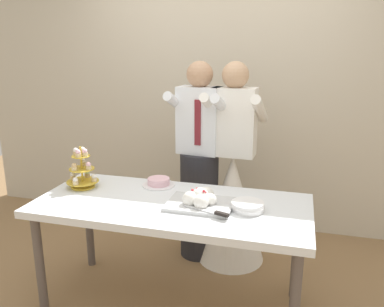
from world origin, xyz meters
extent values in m
plane|color=olive|center=(0.00, 0.00, 0.00)|extent=(8.00, 8.00, 0.00)
cube|color=beige|center=(0.00, 1.49, 1.45)|extent=(5.20, 0.10, 2.90)
cube|color=silver|center=(0.00, 0.00, 0.75)|extent=(1.80, 0.80, 0.05)
cylinder|color=#564C47|center=(-0.82, -0.32, 0.36)|extent=(0.06, 0.06, 0.72)
cylinder|color=#564C47|center=(-0.82, 0.32, 0.36)|extent=(0.06, 0.06, 0.72)
cylinder|color=#564C47|center=(0.82, 0.32, 0.36)|extent=(0.06, 0.06, 0.72)
cylinder|color=gold|center=(-0.71, 0.10, 0.78)|extent=(0.17, 0.17, 0.01)
cylinder|color=gold|center=(-0.71, 0.10, 0.93)|extent=(0.01, 0.01, 0.31)
cylinder|color=gold|center=(-0.71, 0.10, 0.82)|extent=(0.23, 0.23, 0.01)
cylinder|color=#D1B784|center=(-0.62, 0.11, 0.84)|extent=(0.04, 0.04, 0.03)
sphere|color=white|center=(-0.62, 0.11, 0.86)|extent=(0.04, 0.04, 0.04)
cylinder|color=#D1B784|center=(-0.72, 0.19, 0.84)|extent=(0.04, 0.04, 0.03)
sphere|color=beige|center=(-0.72, 0.19, 0.86)|extent=(0.04, 0.04, 0.04)
cylinder|color=#D1B784|center=(-0.80, 0.11, 0.84)|extent=(0.04, 0.04, 0.03)
sphere|color=white|center=(-0.80, 0.11, 0.86)|extent=(0.04, 0.04, 0.04)
cylinder|color=#D1B784|center=(-0.71, 0.01, 0.84)|extent=(0.04, 0.04, 0.03)
sphere|color=white|center=(-0.71, 0.01, 0.86)|extent=(0.04, 0.04, 0.04)
cylinder|color=gold|center=(-0.71, 0.10, 0.92)|extent=(0.18, 0.18, 0.01)
cylinder|color=#D1B784|center=(-0.65, 0.09, 0.93)|extent=(0.04, 0.04, 0.03)
sphere|color=#EAB7C6|center=(-0.65, 0.09, 0.96)|extent=(0.04, 0.04, 0.04)
cylinder|color=#D1B784|center=(-0.73, 0.16, 0.93)|extent=(0.04, 0.04, 0.03)
sphere|color=white|center=(-0.73, 0.16, 0.96)|extent=(0.04, 0.04, 0.04)
cylinder|color=#D1B784|center=(-0.73, 0.04, 0.93)|extent=(0.04, 0.04, 0.03)
sphere|color=#D6B27A|center=(-0.73, 0.04, 0.96)|extent=(0.04, 0.04, 0.04)
cylinder|color=gold|center=(-0.71, 0.10, 1.01)|extent=(0.13, 0.13, 0.01)
cylinder|color=#D1B784|center=(-0.67, 0.10, 1.03)|extent=(0.04, 0.04, 0.03)
sphere|color=#EAB7C6|center=(-0.67, 0.10, 1.05)|extent=(0.04, 0.04, 0.04)
cylinder|color=#D1B784|center=(-0.71, 0.14, 1.03)|extent=(0.04, 0.04, 0.03)
sphere|color=white|center=(-0.71, 0.14, 1.05)|extent=(0.04, 0.04, 0.04)
cylinder|color=#D1B784|center=(-0.75, 0.10, 1.03)|extent=(0.04, 0.04, 0.03)
sphere|color=white|center=(-0.75, 0.10, 1.05)|extent=(0.04, 0.04, 0.04)
cylinder|color=#D1B784|center=(-0.71, 0.06, 1.03)|extent=(0.04, 0.04, 0.03)
sphere|color=#EAB7C6|center=(-0.71, 0.06, 1.05)|extent=(0.04, 0.04, 0.04)
cube|color=silver|center=(0.20, -0.01, 0.79)|extent=(0.42, 0.31, 0.02)
sphere|color=white|center=(0.27, -0.01, 0.83)|extent=(0.08, 0.08, 0.08)
sphere|color=white|center=(0.22, 0.06, 0.83)|extent=(0.10, 0.10, 0.10)
sphere|color=white|center=(0.14, 0.03, 0.82)|extent=(0.07, 0.07, 0.07)
sphere|color=white|center=(0.14, -0.05, 0.83)|extent=(0.10, 0.10, 0.10)
sphere|color=white|center=(0.22, -0.08, 0.83)|extent=(0.10, 0.10, 0.10)
sphere|color=white|center=(0.20, -0.01, 0.84)|extent=(0.11, 0.11, 0.11)
sphere|color=#DB474C|center=(0.15, -0.02, 0.88)|extent=(0.02, 0.02, 0.02)
sphere|color=#DB474C|center=(0.23, -0.03, 0.88)|extent=(0.02, 0.02, 0.02)
sphere|color=#B21923|center=(0.20, -0.01, 0.88)|extent=(0.02, 0.02, 0.02)
sphere|color=#B21923|center=(0.23, -0.04, 0.89)|extent=(0.02, 0.02, 0.02)
sphere|color=#DB474C|center=(0.18, -0.01, 0.89)|extent=(0.02, 0.02, 0.02)
cube|color=silver|center=(0.23, -0.13, 0.80)|extent=(0.23, 0.09, 0.00)
cube|color=black|center=(0.37, -0.17, 0.81)|extent=(0.09, 0.05, 0.02)
cylinder|color=white|center=(0.50, 0.00, 0.78)|extent=(0.20, 0.20, 0.01)
cylinder|color=white|center=(0.50, 0.00, 0.79)|extent=(0.20, 0.20, 0.01)
cylinder|color=white|center=(0.50, -0.01, 0.80)|extent=(0.20, 0.20, 0.01)
cylinder|color=white|center=(0.50, 0.00, 0.81)|extent=(0.20, 0.20, 0.01)
cylinder|color=white|center=(0.50, 0.00, 0.82)|extent=(0.20, 0.20, 0.01)
cylinder|color=white|center=(-0.19, 0.28, 0.78)|extent=(0.24, 0.24, 0.01)
cylinder|color=#EAB7C6|center=(-0.19, 0.28, 0.81)|extent=(0.16, 0.16, 0.05)
cylinder|color=#232328|center=(0.00, 0.74, 0.46)|extent=(0.32, 0.32, 0.92)
cube|color=white|center=(0.00, 0.74, 1.19)|extent=(0.36, 0.24, 0.54)
sphere|color=tan|center=(0.00, 0.74, 1.55)|extent=(0.21, 0.21, 0.21)
cylinder|color=white|center=(-0.18, 0.76, 1.30)|extent=(0.13, 0.49, 0.28)
cylinder|color=white|center=(0.20, 0.72, 1.30)|extent=(0.13, 0.49, 0.28)
cube|color=maroon|center=(0.01, 0.63, 1.19)|extent=(0.05, 0.02, 0.36)
cone|color=white|center=(0.28, 0.74, 0.46)|extent=(0.56, 0.56, 0.92)
cube|color=white|center=(0.28, 0.74, 1.19)|extent=(0.35, 0.21, 0.54)
sphere|color=tan|center=(0.28, 0.74, 1.55)|extent=(0.21, 0.21, 0.21)
cylinder|color=white|center=(0.10, 0.75, 1.30)|extent=(0.10, 0.49, 0.28)
cylinder|color=white|center=(0.48, 0.73, 1.30)|extent=(0.10, 0.49, 0.28)
camera|label=1|loc=(0.77, -2.27, 1.76)|focal=36.61mm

